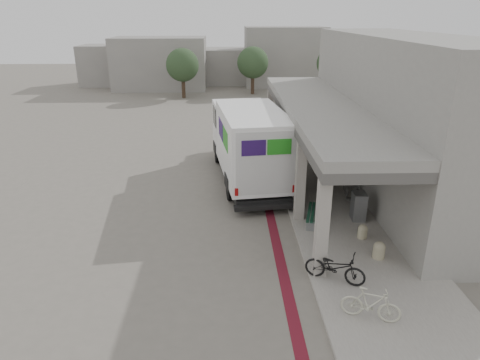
{
  "coord_description": "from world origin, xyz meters",
  "views": [
    {
      "loc": [
        -0.78,
        -15.04,
        7.85
      ],
      "look_at": [
        -0.26,
        0.99,
        1.6
      ],
      "focal_mm": 32.0,
      "sensor_mm": 36.0,
      "label": 1
    }
  ],
  "objects_px": {
    "fedex_truck": "(248,142)",
    "bench": "(313,214)",
    "utility_cabinet": "(359,206)",
    "bicycle_cream": "(371,304)",
    "bicycle_black": "(335,267)"
  },
  "relations": [
    {
      "from": "bicycle_black",
      "to": "bicycle_cream",
      "type": "bearing_deg",
      "value": -137.12
    },
    {
      "from": "fedex_truck",
      "to": "bench",
      "type": "height_order",
      "value": "fedex_truck"
    },
    {
      "from": "bicycle_cream",
      "to": "utility_cabinet",
      "type": "bearing_deg",
      "value": 7.77
    },
    {
      "from": "utility_cabinet",
      "to": "bicycle_black",
      "type": "distance_m",
      "value": 4.66
    },
    {
      "from": "fedex_truck",
      "to": "utility_cabinet",
      "type": "height_order",
      "value": "fedex_truck"
    },
    {
      "from": "bicycle_black",
      "to": "bicycle_cream",
      "type": "xyz_separation_m",
      "value": [
        0.53,
        -1.79,
        -0.01
      ]
    },
    {
      "from": "utility_cabinet",
      "to": "bicycle_black",
      "type": "bearing_deg",
      "value": -111.78
    },
    {
      "from": "utility_cabinet",
      "to": "bicycle_black",
      "type": "xyz_separation_m",
      "value": [
        -1.96,
        -4.22,
        -0.07
      ]
    },
    {
      "from": "bench",
      "to": "utility_cabinet",
      "type": "height_order",
      "value": "utility_cabinet"
    },
    {
      "from": "fedex_truck",
      "to": "bench",
      "type": "bearing_deg",
      "value": -72.38
    },
    {
      "from": "fedex_truck",
      "to": "bicycle_cream",
      "type": "height_order",
      "value": "fedex_truck"
    },
    {
      "from": "bench",
      "to": "bicycle_cream",
      "type": "relative_size",
      "value": 1.2
    },
    {
      "from": "fedex_truck",
      "to": "bicycle_cream",
      "type": "xyz_separation_m",
      "value": [
        2.74,
        -10.86,
        -1.39
      ]
    },
    {
      "from": "fedex_truck",
      "to": "utility_cabinet",
      "type": "xyz_separation_m",
      "value": [
        4.17,
        -4.84,
        -1.31
      ]
    },
    {
      "from": "bench",
      "to": "bicycle_black",
      "type": "distance_m",
      "value": 4.04
    }
  ]
}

